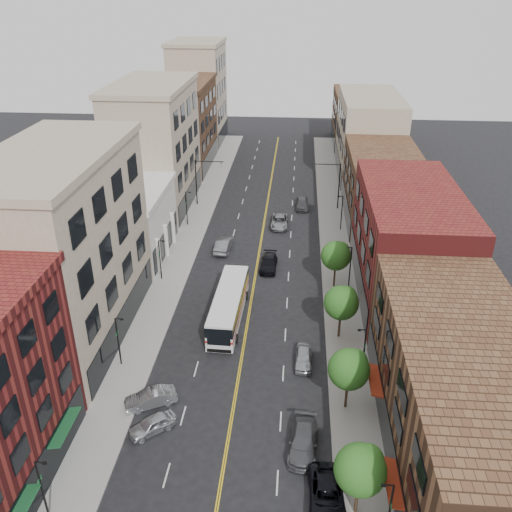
% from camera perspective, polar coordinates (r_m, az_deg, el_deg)
% --- Properties ---
extents(ground, '(220.00, 220.00, 0.00)m').
position_cam_1_polar(ground, '(44.63, -2.91, -18.49)').
color(ground, black).
rests_on(ground, ground).
extents(sidewalk_left, '(4.00, 110.00, 0.15)m').
position_cam_1_polar(sidewalk_left, '(74.61, -7.18, 1.70)').
color(sidewalk_left, gray).
rests_on(sidewalk_left, ground).
extents(sidewalk_right, '(4.00, 110.00, 0.15)m').
position_cam_1_polar(sidewalk_right, '(73.36, 8.32, 1.16)').
color(sidewalk_right, gray).
rests_on(sidewalk_right, ground).
extents(bldg_l_tanoffice, '(10.00, 22.00, 18.00)m').
position_cam_1_polar(bldg_l_tanoffice, '(54.01, -19.53, 0.41)').
color(bldg_l_tanoffice, gray).
rests_on(bldg_l_tanoffice, ground).
extents(bldg_l_white, '(10.00, 14.00, 8.00)m').
position_cam_1_polar(bldg_l_white, '(71.24, -13.52, 3.33)').
color(bldg_l_white, silver).
rests_on(bldg_l_white, ground).
extents(bldg_l_far_a, '(10.00, 20.00, 18.00)m').
position_cam_1_polar(bldg_l_far_a, '(84.93, -10.55, 11.08)').
color(bldg_l_far_a, gray).
rests_on(bldg_l_far_a, ground).
extents(bldg_l_far_b, '(10.00, 20.00, 15.00)m').
position_cam_1_polar(bldg_l_far_b, '(104.12, -7.76, 13.38)').
color(bldg_l_far_b, '#553422').
rests_on(bldg_l_far_b, ground).
extents(bldg_l_far_c, '(10.00, 16.00, 20.00)m').
position_cam_1_polar(bldg_l_far_c, '(120.86, -6.06, 16.59)').
color(bldg_l_far_c, gray).
rests_on(bldg_l_far_c, ground).
extents(bldg_r_near, '(10.00, 26.00, 10.00)m').
position_cam_1_polar(bldg_r_near, '(42.78, 20.88, -13.97)').
color(bldg_r_near, '#553422').
rests_on(bldg_r_near, ground).
extents(bldg_r_mid, '(10.00, 22.00, 12.00)m').
position_cam_1_polar(bldg_r_mid, '(61.93, 15.66, 1.38)').
color(bldg_r_mid, maroon).
rests_on(bldg_r_mid, ground).
extents(bldg_r_far_a, '(10.00, 20.00, 10.00)m').
position_cam_1_polar(bldg_r_far_a, '(81.45, 13.15, 7.16)').
color(bldg_r_far_a, '#553422').
rests_on(bldg_r_far_a, ground).
extents(bldg_r_far_b, '(10.00, 22.00, 14.00)m').
position_cam_1_polar(bldg_r_far_b, '(100.79, 11.75, 12.31)').
color(bldg_r_far_b, gray).
rests_on(bldg_r_far_b, ground).
extents(bldg_r_far_c, '(10.00, 18.00, 11.00)m').
position_cam_1_polar(bldg_r_far_c, '(120.46, 10.68, 14.06)').
color(bldg_r_far_c, '#553422').
rests_on(bldg_r_far_c, ground).
extents(tree_r_0, '(3.40, 3.40, 5.59)m').
position_cam_1_polar(tree_r_0, '(37.63, 11.06, -21.06)').
color(tree_r_0, black).
rests_on(tree_r_0, sidewalk_right).
extents(tree_r_1, '(3.40, 3.40, 5.59)m').
position_cam_1_polar(tree_r_1, '(44.89, 9.86, -11.53)').
color(tree_r_1, black).
rests_on(tree_r_1, sidewalk_right).
extents(tree_r_2, '(3.40, 3.40, 5.59)m').
position_cam_1_polar(tree_r_2, '(53.05, 9.07, -4.78)').
color(tree_r_2, black).
rests_on(tree_r_2, sidewalk_right).
extents(tree_r_3, '(3.40, 3.40, 5.59)m').
position_cam_1_polar(tree_r_3, '(61.75, 8.50, 0.12)').
color(tree_r_3, black).
rests_on(tree_r_3, sidewalk_right).
extents(lamp_l_0, '(0.81, 0.55, 5.05)m').
position_cam_1_polar(lamp_l_0, '(40.03, -21.61, -21.62)').
color(lamp_l_0, black).
rests_on(lamp_l_0, sidewalk_left).
extents(lamp_l_1, '(0.81, 0.55, 5.05)m').
position_cam_1_polar(lamp_l_1, '(50.90, -14.29, -8.44)').
color(lamp_l_1, black).
rests_on(lamp_l_1, sidewalk_left).
extents(lamp_l_2, '(0.81, 0.55, 5.05)m').
position_cam_1_polar(lamp_l_2, '(63.96, -10.04, -0.17)').
color(lamp_l_2, black).
rests_on(lamp_l_2, sidewalk_left).
extents(lamp_l_3, '(0.81, 0.55, 5.05)m').
position_cam_1_polar(lamp_l_3, '(78.12, -7.29, 5.21)').
color(lamp_l_3, black).
rests_on(lamp_l_3, sidewalk_left).
extents(lamp_r_0, '(0.81, 0.55, 5.05)m').
position_cam_1_polar(lamp_r_0, '(37.42, 13.82, -24.56)').
color(lamp_r_0, black).
rests_on(lamp_r_0, sidewalk_right).
extents(lamp_r_1, '(0.81, 0.55, 5.05)m').
position_cam_1_polar(lamp_r_1, '(48.87, 11.26, -9.74)').
color(lamp_r_1, black).
rests_on(lamp_r_1, sidewalk_right).
extents(lamp_r_2, '(0.81, 0.55, 5.05)m').
position_cam_1_polar(lamp_r_2, '(62.36, 9.86, -0.91)').
color(lamp_r_2, black).
rests_on(lamp_r_2, sidewalk_right).
extents(lamp_r_3, '(0.81, 0.55, 5.05)m').
position_cam_1_polar(lamp_r_3, '(76.81, 8.99, 4.70)').
color(lamp_r_3, black).
rests_on(lamp_r_3, sidewalk_right).
extents(signal_mast_left, '(4.49, 0.18, 7.20)m').
position_cam_1_polar(signal_mast_left, '(84.77, -5.85, 8.28)').
color(signal_mast_left, black).
rests_on(signal_mast_left, sidewalk_left).
extents(signal_mast_right, '(4.49, 0.18, 7.20)m').
position_cam_1_polar(signal_mast_right, '(83.64, 8.27, 7.87)').
color(signal_mast_right, black).
rests_on(signal_mast_right, sidewalk_right).
extents(city_bus, '(3.22, 12.33, 3.15)m').
position_cam_1_polar(city_bus, '(56.37, -2.90, -5.10)').
color(city_bus, silver).
rests_on(city_bus, ground).
extents(car_angle_a, '(3.96, 3.70, 1.32)m').
position_cam_1_polar(car_angle_a, '(45.31, -10.89, -17.04)').
color(car_angle_a, '#B5B9BE').
rests_on(car_angle_a, ground).
extents(car_angle_b, '(4.51, 3.27, 1.42)m').
position_cam_1_polar(car_angle_b, '(47.50, -11.03, -14.49)').
color(car_angle_b, '#A0A4A7').
rests_on(car_angle_b, ground).
extents(car_parked_near, '(2.55, 5.34, 1.47)m').
position_cam_1_polar(car_parked_near, '(40.37, 7.46, -23.67)').
color(car_parked_near, black).
rests_on(car_parked_near, ground).
extents(car_parked_mid, '(2.47, 5.28, 1.49)m').
position_cam_1_polar(car_parked_mid, '(43.38, 5.00, -18.87)').
color(car_parked_mid, '#4A4A4F').
rests_on(car_parked_mid, ground).
extents(car_parked_far, '(1.72, 4.04, 1.36)m').
position_cam_1_polar(car_parked_far, '(51.11, 5.04, -10.60)').
color(car_parked_far, '#A2A4AA').
rests_on(car_parked_far, ground).
extents(car_lane_behind, '(2.13, 5.13, 1.65)m').
position_cam_1_polar(car_lane_behind, '(71.04, -3.42, 1.18)').
color(car_lane_behind, '#56575C').
rests_on(car_lane_behind, ground).
extents(car_lane_a, '(2.12, 4.97, 1.43)m').
position_cam_1_polar(car_lane_a, '(66.55, 1.35, -0.78)').
color(car_lane_a, black).
rests_on(car_lane_a, ground).
extents(car_lane_b, '(2.48, 5.33, 1.48)m').
position_cam_1_polar(car_lane_b, '(78.15, 2.49, 3.65)').
color(car_lane_b, gray).
rests_on(car_lane_b, ground).
extents(car_lane_c, '(1.97, 4.75, 1.61)m').
position_cam_1_polar(car_lane_c, '(84.77, 4.87, 5.55)').
color(car_lane_c, '#424347').
rests_on(car_lane_c, ground).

